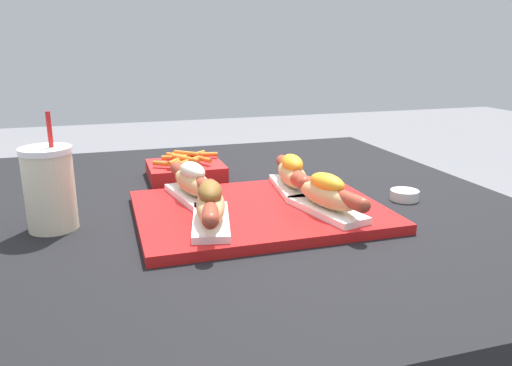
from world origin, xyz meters
TOP-DOWN VIEW (x-y plane):
  - patio_table at (0.00, 0.00)m, footprint 1.16×1.14m
  - serving_tray at (0.04, -0.10)m, footprint 0.45×0.34m
  - hot_dog_0 at (-0.07, -0.17)m, footprint 0.09×0.21m
  - hot_dog_1 at (0.14, -0.17)m, footprint 0.10×0.21m
  - hot_dog_2 at (-0.07, -0.02)m, footprint 0.09×0.21m
  - hot_dog_3 at (0.14, -0.02)m, footprint 0.08×0.21m
  - sauce_bowl at (0.35, -0.09)m, footprint 0.06×0.06m
  - drink_cup at (-0.32, -0.06)m, footprint 0.09×0.09m
  - fries_basket at (-0.05, 0.21)m, footprint 0.18×0.15m

SIDE VIEW (x-z plane):
  - patio_table at x=0.00m, z-range 0.00..0.75m
  - serving_tray at x=0.04m, z-range 0.75..0.77m
  - sauce_bowl at x=0.35m, z-range 0.75..0.77m
  - fries_basket at x=-0.05m, z-range 0.74..0.80m
  - hot_dog_1 at x=0.14m, z-range 0.77..0.84m
  - hot_dog_2 at x=-0.07m, z-range 0.77..0.84m
  - hot_dog_3 at x=0.14m, z-range 0.76..0.84m
  - hot_dog_0 at x=-0.07m, z-range 0.76..0.84m
  - drink_cup at x=-0.32m, z-range 0.72..0.93m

